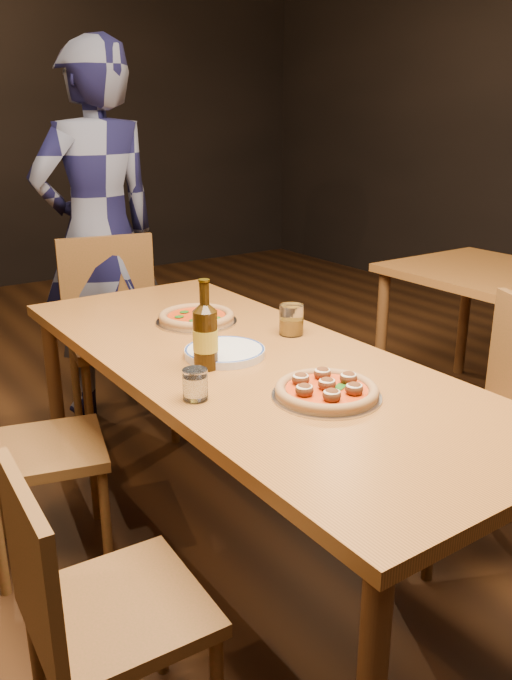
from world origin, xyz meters
TOP-DOWN VIEW (x-y plane):
  - ground at (0.00, 0.00)m, footprint 9.00×9.00m
  - table_main at (0.00, 0.00)m, footprint 0.80×2.00m
  - chair_main_nw at (-0.65, -0.44)m, footprint 0.40×0.40m
  - chair_main_sw at (-0.55, 0.40)m, footprint 0.48×0.48m
  - chair_main_e at (0.67, -0.35)m, footprint 0.57×0.57m
  - chair_end at (0.05, 1.14)m, footprint 0.54×0.54m
  - pizza_meatball at (0.00, -0.39)m, footprint 0.30×0.30m
  - pizza_margherita at (0.05, 0.41)m, footprint 0.30×0.30m
  - plate_stack at (-0.05, 0.05)m, footprint 0.26×0.26m
  - beer_bottle at (-0.16, -0.01)m, footprint 0.08×0.08m
  - water_glass at (-0.30, -0.20)m, footprint 0.07×0.07m
  - amber_glass at (0.25, 0.10)m, footprint 0.09×0.09m
  - diner at (0.12, 1.49)m, footprint 0.71×0.51m

SIDE VIEW (x-z plane):
  - ground at x=0.00m, z-range 0.00..0.00m
  - chair_main_nw at x=-0.65m, z-range 0.00..0.82m
  - chair_main_sw at x=-0.55m, z-range 0.00..0.84m
  - chair_main_e at x=0.67m, z-range 0.00..0.93m
  - chair_end at x=0.05m, z-range 0.00..0.98m
  - table_main at x=0.00m, z-range 0.30..1.05m
  - plate_stack at x=-0.05m, z-range 0.75..0.77m
  - pizza_margherita at x=0.05m, z-range 0.75..0.79m
  - pizza_meatball at x=0.00m, z-range 0.74..0.80m
  - water_glass at x=-0.30m, z-range 0.75..0.84m
  - amber_glass at x=0.25m, z-range 0.75..0.86m
  - beer_bottle at x=-0.16m, z-range 0.71..0.98m
  - diner at x=0.12m, z-range 0.00..1.83m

